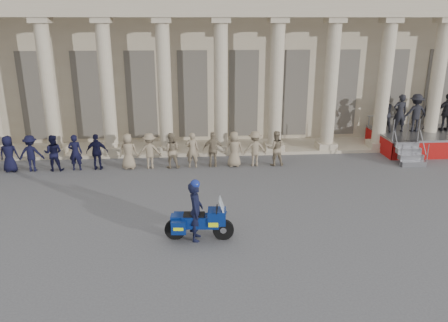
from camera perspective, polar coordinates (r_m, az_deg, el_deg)
ground at (r=13.73m, az=-3.63°, el=-8.83°), size 90.00×90.00×0.00m
building at (r=27.06m, az=-4.24°, el=14.41°), size 40.00×12.50×9.00m
officer_rank at (r=19.68m, az=-18.73°, el=1.07°), size 18.50×0.59×1.57m
reviewing_stand at (r=23.61m, az=24.62°, el=5.03°), size 4.90×4.25×2.76m
motorcycle at (r=12.89m, az=-3.19°, el=-7.90°), size 2.04×0.85×1.31m
rider at (r=12.74m, az=-3.72°, el=-6.43°), size 0.48×0.69×1.88m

